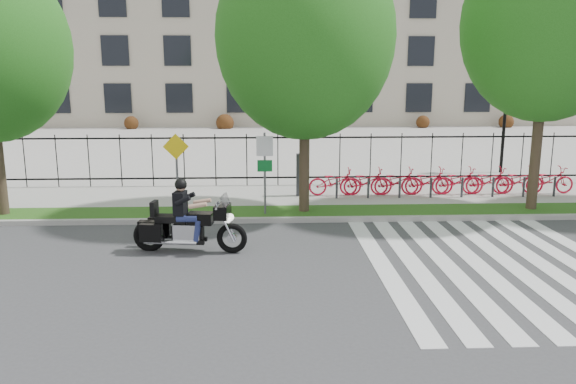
{
  "coord_description": "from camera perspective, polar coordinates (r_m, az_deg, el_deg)",
  "views": [
    {
      "loc": [
        -0.52,
        -12.22,
        4.33
      ],
      "look_at": [
        0.13,
        3.0,
        1.16
      ],
      "focal_mm": 35.0,
      "sensor_mm": 36.0,
      "label": 1
    }
  ],
  "objects": [
    {
      "name": "sign_pole_regulatory",
      "position": [
        17.0,
        -2.38,
        2.98
      ],
      "size": [
        0.5,
        0.09,
        2.5
      ],
      "color": "#59595B",
      "rests_on": "grass_verge"
    },
    {
      "name": "grass_verge",
      "position": [
        17.7,
        -0.68,
        -2.16
      ],
      "size": [
        60.0,
        1.5,
        0.15
      ],
      "primitive_type": "cube",
      "color": "#1D4812",
      "rests_on": "ground"
    },
    {
      "name": "lamp_post_right",
      "position": [
        26.43,
        21.26,
        8.53
      ],
      "size": [
        1.06,
        0.7,
        4.25
      ],
      "color": "black",
      "rests_on": "ground"
    },
    {
      "name": "ground",
      "position": [
        12.98,
        0.01,
        -7.73
      ],
      "size": [
        120.0,
        120.0,
        0.0
      ],
      "primitive_type": "plane",
      "color": "#3A3A3D",
      "rests_on": "ground"
    },
    {
      "name": "bike_share_station",
      "position": [
        20.74,
        15.22,
        1.1
      ],
      "size": [
        10.01,
        0.87,
        1.5
      ],
      "color": "#2D2D33",
      "rests_on": "sidewalk"
    },
    {
      "name": "curb",
      "position": [
        16.88,
        -0.59,
        -2.85
      ],
      "size": [
        60.0,
        0.2,
        0.15
      ],
      "primitive_type": "cube",
      "color": "#9D9B94",
      "rests_on": "ground"
    },
    {
      "name": "office_building",
      "position": [
        57.42,
        -2.0,
        17.37
      ],
      "size": [
        60.0,
        21.9,
        20.15
      ],
      "color": "#AFA08D",
      "rests_on": "ground"
    },
    {
      "name": "crosswalk_stripes",
      "position": [
        14.03,
        20.26,
        -6.96
      ],
      "size": [
        5.7,
        8.0,
        0.01
      ],
      "primitive_type": null,
      "color": "silver",
      "rests_on": "ground"
    },
    {
      "name": "plaza",
      "position": [
        37.47,
        -1.63,
        5.19
      ],
      "size": [
        80.0,
        34.0,
        0.1
      ],
      "primitive_type": "cube",
      "color": "#9B9891",
      "rests_on": "ground"
    },
    {
      "name": "motorcycle_rider",
      "position": [
        14.16,
        -10.06,
        -3.1
      ],
      "size": [
        2.89,
        1.02,
        2.24
      ],
      "color": "black",
      "rests_on": "ground"
    },
    {
      "name": "iron_fence",
      "position": [
        21.66,
        -1.04,
        3.31
      ],
      "size": [
        30.0,
        0.06,
        2.0
      ],
      "primitive_type": null,
      "color": "black",
      "rests_on": "sidewalk"
    },
    {
      "name": "sign_pole_warning",
      "position": [
        17.21,
        -11.25,
        2.88
      ],
      "size": [
        0.78,
        0.09,
        2.49
      ],
      "color": "#59595B",
      "rests_on": "grass_verge"
    },
    {
      "name": "sidewalk",
      "position": [
        20.14,
        -0.9,
        -0.45
      ],
      "size": [
        60.0,
        3.5,
        0.15
      ],
      "primitive_type": "cube",
      "color": "#9B9891",
      "rests_on": "ground"
    },
    {
      "name": "street_tree_2",
      "position": [
        19.24,
        24.85,
        15.17
      ],
      "size": [
        5.09,
        5.09,
        8.61
      ],
      "color": "#3B2E20",
      "rests_on": "grass_verge"
    },
    {
      "name": "street_tree_1",
      "position": [
        17.26,
        1.74,
        15.53
      ],
      "size": [
        5.35,
        5.35,
        8.4
      ],
      "color": "#3B2E20",
      "rests_on": "grass_verge"
    }
  ]
}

